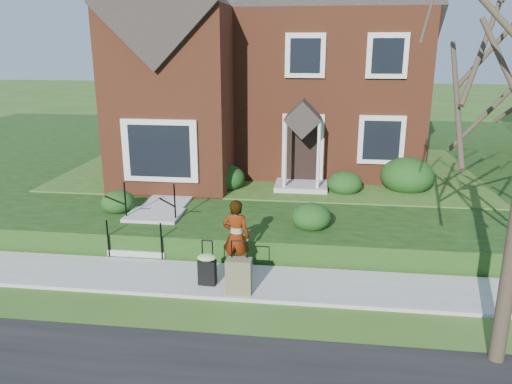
% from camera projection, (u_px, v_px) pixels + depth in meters
% --- Properties ---
extents(ground, '(120.00, 120.00, 0.00)m').
position_uv_depth(ground, '(234.00, 283.00, 10.69)').
color(ground, '#2D5119').
rests_on(ground, ground).
extents(sidewalk, '(60.00, 1.60, 0.08)m').
position_uv_depth(sidewalk, '(234.00, 281.00, 10.68)').
color(sidewalk, '#9E9B93').
rests_on(sidewalk, ground).
extents(terrace, '(44.00, 20.00, 0.60)m').
position_uv_depth(terrace, '(375.00, 162.00, 20.49)').
color(terrace, black).
rests_on(terrace, ground).
extents(walkway, '(1.20, 6.00, 0.06)m').
position_uv_depth(walkway, '(182.00, 187.00, 15.58)').
color(walkway, '#9E9B93').
rests_on(walkway, terrace).
extents(main_house, '(10.40, 10.20, 9.40)m').
position_uv_depth(main_house, '(271.00, 35.00, 18.37)').
color(main_house, brown).
rests_on(main_house, terrace).
extents(front_steps, '(1.40, 2.02, 1.50)m').
position_uv_depth(front_steps, '(149.00, 227.00, 12.62)').
color(front_steps, '#9E9B93').
rests_on(front_steps, ground).
extents(foundation_shrubs, '(10.21, 5.01, 1.14)m').
position_uv_depth(foundation_shrubs, '(272.00, 177.00, 15.04)').
color(foundation_shrubs, black).
rests_on(foundation_shrubs, terrace).
extents(woman, '(0.65, 0.46, 1.67)m').
position_uv_depth(woman, '(236.00, 237.00, 10.80)').
color(woman, '#999999').
rests_on(woman, sidewalk).
extents(suitcase_black, '(0.42, 0.35, 0.97)m').
position_uv_depth(suitcase_black, '(207.00, 268.00, 10.37)').
color(suitcase_black, black).
rests_on(suitcase_black, sidewalk).
extents(suitcase_olive, '(0.51, 0.29, 1.11)m').
position_uv_depth(suitcase_olive, '(239.00, 276.00, 10.00)').
color(suitcase_olive, brown).
rests_on(suitcase_olive, sidewalk).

